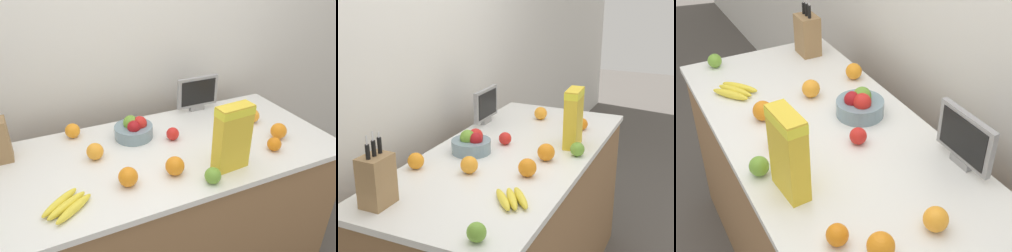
% 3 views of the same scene
% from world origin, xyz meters
% --- Properties ---
extents(wall_back, '(9.00, 0.06, 2.60)m').
position_xyz_m(wall_back, '(0.00, 0.63, 1.30)').
color(wall_back, silver).
rests_on(wall_back, ground_plane).
extents(counter, '(1.86, 0.82, 0.91)m').
position_xyz_m(counter, '(0.00, 0.00, 0.46)').
color(counter, olive).
rests_on(counter, ground_plane).
extents(knife_block, '(0.14, 0.10, 0.32)m').
position_xyz_m(knife_block, '(-0.76, 0.25, 1.02)').
color(knife_block, '#937047').
rests_on(knife_block, counter).
extents(small_monitor, '(0.28, 0.03, 0.22)m').
position_xyz_m(small_monitor, '(0.41, 0.35, 1.03)').
color(small_monitor, gray).
rests_on(small_monitor, counter).
extents(cereal_box, '(0.18, 0.09, 0.32)m').
position_xyz_m(cereal_box, '(0.24, -0.27, 1.09)').
color(cereal_box, gold).
rests_on(cereal_box, counter).
extents(fruit_bowl, '(0.21, 0.21, 0.13)m').
position_xyz_m(fruit_bowl, '(-0.08, 0.19, 0.96)').
color(fruit_bowl, gray).
rests_on(fruit_bowl, counter).
extents(banana_bunch, '(0.22, 0.21, 0.04)m').
position_xyz_m(banana_bunch, '(-0.52, -0.24, 0.93)').
color(banana_bunch, yellow).
rests_on(banana_bunch, counter).
extents(apple_by_knife_block, '(0.07, 0.07, 0.07)m').
position_xyz_m(apple_by_knife_block, '(-0.84, -0.24, 0.95)').
color(apple_by_knife_block, '#6B9E33').
rests_on(apple_by_knife_block, counter).
extents(apple_near_bananas, '(0.08, 0.08, 0.08)m').
position_xyz_m(apple_near_bananas, '(0.10, -0.34, 0.95)').
color(apple_near_bananas, '#6B9E33').
rests_on(apple_near_bananas, counter).
extents(apple_middle, '(0.07, 0.07, 0.07)m').
position_xyz_m(apple_middle, '(0.10, 0.08, 0.95)').
color(apple_middle, red).
rests_on(apple_middle, counter).
extents(orange_front_left, '(0.09, 0.09, 0.09)m').
position_xyz_m(orange_front_left, '(-0.24, -0.20, 0.96)').
color(orange_front_left, orange).
rests_on(orange_front_left, counter).
extents(orange_mid_right, '(0.08, 0.08, 0.08)m').
position_xyz_m(orange_mid_right, '(-0.39, 0.33, 0.95)').
color(orange_mid_right, orange).
rests_on(orange_mid_right, counter).
extents(orange_near_bowl, '(0.08, 0.08, 0.08)m').
position_xyz_m(orange_near_bowl, '(0.62, 0.06, 0.95)').
color(orange_near_bowl, orange).
rests_on(orange_near_bowl, counter).
extents(orange_front_center, '(0.09, 0.09, 0.09)m').
position_xyz_m(orange_front_center, '(0.64, -0.15, 0.96)').
color(orange_front_center, orange).
rests_on(orange_front_center, counter).
extents(orange_front_right, '(0.09, 0.09, 0.09)m').
position_xyz_m(orange_front_right, '(-0.02, -0.21, 0.96)').
color(orange_front_right, orange).
rests_on(orange_front_right, counter).
extents(orange_back_center, '(0.07, 0.07, 0.07)m').
position_xyz_m(orange_back_center, '(0.53, -0.24, 0.95)').
color(orange_back_center, orange).
rests_on(orange_back_center, counter).
extents(orange_mid_left, '(0.08, 0.08, 0.08)m').
position_xyz_m(orange_mid_left, '(-0.33, 0.07, 0.95)').
color(orange_mid_left, orange).
rests_on(orange_mid_left, counter).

